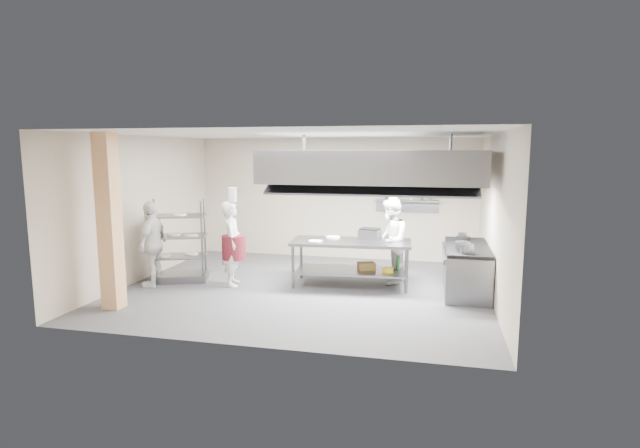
% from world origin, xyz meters
% --- Properties ---
extents(floor, '(7.00, 7.00, 0.00)m').
position_xyz_m(floor, '(0.00, 0.00, 0.00)').
color(floor, '#3A3A3C').
rests_on(floor, ground).
extents(ceiling, '(7.00, 7.00, 0.00)m').
position_xyz_m(ceiling, '(0.00, 0.00, 3.00)').
color(ceiling, silver).
rests_on(ceiling, wall_back).
extents(wall_back, '(7.00, 0.00, 7.00)m').
position_xyz_m(wall_back, '(0.00, 3.00, 1.50)').
color(wall_back, '#B8A892').
rests_on(wall_back, ground).
extents(wall_left, '(0.00, 6.00, 6.00)m').
position_xyz_m(wall_left, '(-3.50, 0.00, 1.50)').
color(wall_left, '#B8A892').
rests_on(wall_left, ground).
extents(wall_right, '(0.00, 6.00, 6.00)m').
position_xyz_m(wall_right, '(3.50, 0.00, 1.50)').
color(wall_right, '#B8A892').
rests_on(wall_right, ground).
extents(column, '(0.30, 0.30, 3.00)m').
position_xyz_m(column, '(-2.90, -1.90, 1.50)').
color(column, '#E3A974').
rests_on(column, floor).
extents(exhaust_hood, '(4.00, 2.50, 0.60)m').
position_xyz_m(exhaust_hood, '(1.30, 0.40, 2.40)').
color(exhaust_hood, slate).
rests_on(exhaust_hood, ceiling).
extents(hood_strip_a, '(1.60, 0.12, 0.04)m').
position_xyz_m(hood_strip_a, '(0.40, 0.40, 2.08)').
color(hood_strip_a, white).
rests_on(hood_strip_a, exhaust_hood).
extents(hood_strip_b, '(1.60, 0.12, 0.04)m').
position_xyz_m(hood_strip_b, '(2.20, 0.40, 2.08)').
color(hood_strip_b, white).
rests_on(hood_strip_b, exhaust_hood).
extents(wall_shelf, '(1.50, 0.28, 0.04)m').
position_xyz_m(wall_shelf, '(1.80, 2.84, 1.50)').
color(wall_shelf, slate).
rests_on(wall_shelf, wall_back).
extents(island, '(2.42, 1.14, 0.91)m').
position_xyz_m(island, '(0.85, 0.46, 0.46)').
color(island, gray).
rests_on(island, floor).
extents(island_worktop, '(2.42, 1.14, 0.06)m').
position_xyz_m(island_worktop, '(0.85, 0.46, 0.88)').
color(island_worktop, slate).
rests_on(island_worktop, island).
extents(island_undershelf, '(2.23, 1.03, 0.04)m').
position_xyz_m(island_undershelf, '(0.85, 0.46, 0.30)').
color(island_undershelf, slate).
rests_on(island_undershelf, island).
extents(pass_rack, '(1.28, 1.00, 1.69)m').
position_xyz_m(pass_rack, '(-2.70, 0.02, 0.85)').
color(pass_rack, gray).
rests_on(pass_rack, floor).
extents(cooking_range, '(0.80, 2.00, 0.84)m').
position_xyz_m(cooking_range, '(3.08, 0.50, 0.42)').
color(cooking_range, slate).
rests_on(cooking_range, floor).
extents(range_top, '(0.78, 1.96, 0.06)m').
position_xyz_m(range_top, '(3.08, 0.50, 0.87)').
color(range_top, black).
rests_on(range_top, cooking_range).
extents(chef_head, '(0.58, 0.72, 1.70)m').
position_xyz_m(chef_head, '(-1.47, -0.07, 0.85)').
color(chef_head, white).
rests_on(chef_head, floor).
extents(chef_line, '(0.66, 0.85, 1.74)m').
position_xyz_m(chef_line, '(1.60, 0.83, 0.87)').
color(chef_line, white).
rests_on(chef_line, floor).
extents(chef_plating, '(0.50, 1.03, 1.70)m').
position_xyz_m(chef_plating, '(-3.00, -0.46, 0.85)').
color(chef_plating, silver).
rests_on(chef_plating, floor).
extents(griddle, '(0.46, 0.39, 0.20)m').
position_xyz_m(griddle, '(1.18, 0.73, 1.01)').
color(griddle, slate).
rests_on(griddle, island_worktop).
extents(wicker_basket, '(0.40, 0.34, 0.15)m').
position_xyz_m(wicker_basket, '(1.15, 0.53, 0.39)').
color(wicker_basket, brown).
rests_on(wicker_basket, island_undershelf).
extents(stockpot, '(0.26, 0.26, 0.18)m').
position_xyz_m(stockpot, '(2.96, -0.08, 0.99)').
color(stockpot, gray).
rests_on(stockpot, range_top).
extents(plate_stack, '(0.28, 0.28, 0.05)m').
position_xyz_m(plate_stack, '(-2.70, 0.02, 0.54)').
color(plate_stack, silver).
rests_on(plate_stack, pass_rack).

